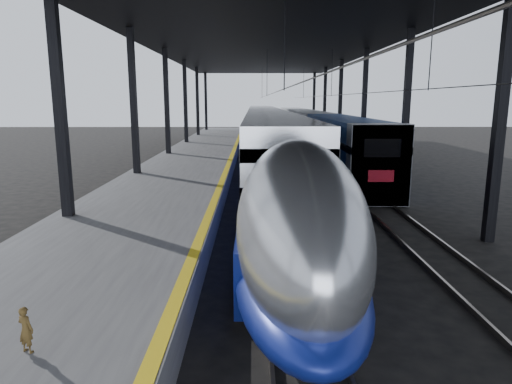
{
  "coord_description": "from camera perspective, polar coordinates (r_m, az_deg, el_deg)",
  "views": [
    {
      "loc": [
        0.92,
        -11.14,
        5.1
      ],
      "look_at": [
        1.02,
        4.31,
        2.0
      ],
      "focal_mm": 32.0,
      "sensor_mm": 36.0,
      "label": 1
    }
  ],
  "objects": [
    {
      "name": "yellow_strip",
      "position": [
        31.45,
        -3.32,
        3.85
      ],
      "size": [
        0.3,
        80.0,
        0.01
      ],
      "primitive_type": "cube",
      "color": "yellow",
      "rests_on": "platform"
    },
    {
      "name": "ground",
      "position": [
        12.29,
        -4.77,
        -13.22
      ],
      "size": [
        160.0,
        160.0,
        0.0
      ],
      "primitive_type": "plane",
      "color": "black",
      "rests_on": "ground"
    },
    {
      "name": "second_train",
      "position": [
        49.13,
        6.81,
        7.7
      ],
      "size": [
        2.92,
        56.05,
        4.02
      ],
      "color": "navy",
      "rests_on": "ground"
    },
    {
      "name": "tgv_train",
      "position": [
        37.99,
        1.27,
        6.73
      ],
      "size": [
        3.04,
        65.2,
        4.36
      ],
      "color": "#BABDC2",
      "rests_on": "ground"
    },
    {
      "name": "rails",
      "position": [
        31.75,
        6.12,
        2.19
      ],
      "size": [
        6.52,
        80.0,
        0.16
      ],
      "color": "slate",
      "rests_on": "ground"
    },
    {
      "name": "child",
      "position": [
        8.71,
        -26.84,
        -15.09
      ],
      "size": [
        0.34,
        0.29,
        0.8
      ],
      "primitive_type": "imported",
      "rotation": [
        0.0,
        0.0,
        2.75
      ],
      "color": "#533E1B",
      "rests_on": "platform"
    },
    {
      "name": "canopy",
      "position": [
        31.41,
        1.5,
        18.69
      ],
      "size": [
        18.0,
        75.0,
        9.47
      ],
      "color": "black",
      "rests_on": "ground"
    },
    {
      "name": "platform",
      "position": [
        31.79,
        -8.37,
        2.91
      ],
      "size": [
        6.0,
        80.0,
        1.0
      ],
      "primitive_type": "cube",
      "color": "#4C4C4F",
      "rests_on": "ground"
    }
  ]
}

